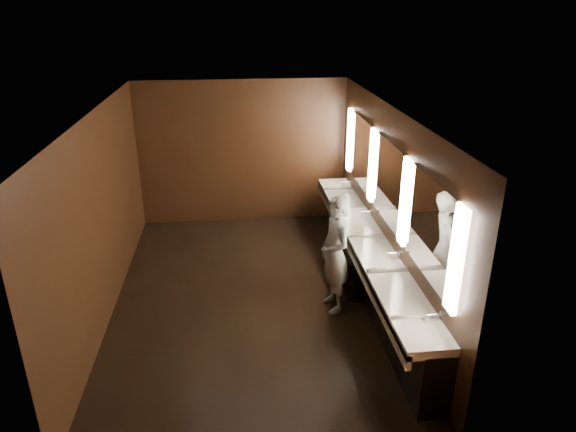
{
  "coord_description": "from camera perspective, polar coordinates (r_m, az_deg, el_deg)",
  "views": [
    {
      "loc": [
        -0.18,
        -6.7,
        4.12
      ],
      "look_at": [
        0.56,
        0.0,
        1.29
      ],
      "focal_mm": 32.0,
      "sensor_mm": 36.0,
      "label": 1
    }
  ],
  "objects": [
    {
      "name": "floor",
      "position": [
        7.86,
        -4.08,
        -8.89
      ],
      "size": [
        6.0,
        6.0,
        0.0
      ],
      "primitive_type": "plane",
      "color": "black",
      "rests_on": "ground"
    },
    {
      "name": "trash_bin",
      "position": [
        7.77,
        7.68,
        -6.88
      ],
      "size": [
        0.42,
        0.42,
        0.61
      ],
      "primitive_type": "cylinder",
      "rotation": [
        0.0,
        0.0,
        -0.07
      ],
      "color": "black",
      "rests_on": "floor"
    },
    {
      "name": "sink_counter",
      "position": [
        7.87,
        9.03,
        -4.98
      ],
      "size": [
        0.55,
        5.4,
        1.01
      ],
      "color": "black",
      "rests_on": "floor"
    },
    {
      "name": "mirror_band",
      "position": [
        7.42,
        11.02,
        3.72
      ],
      "size": [
        0.06,
        5.03,
        1.15
      ],
      "color": "#FCE8CB",
      "rests_on": "wall_right"
    },
    {
      "name": "person",
      "position": [
        7.2,
        5.27,
        -4.27
      ],
      "size": [
        0.53,
        0.7,
        1.72
      ],
      "primitive_type": "imported",
      "rotation": [
        0.0,
        0.0,
        -1.37
      ],
      "color": "#80A4BF",
      "rests_on": "floor"
    },
    {
      "name": "ceiling",
      "position": [
        6.83,
        -4.74,
        11.55
      ],
      "size": [
        4.0,
        6.0,
        0.02
      ],
      "primitive_type": "cube",
      "color": "#2D2D2B",
      "rests_on": "wall_back"
    },
    {
      "name": "wall_back",
      "position": [
        10.07,
        -5.05,
        7.01
      ],
      "size": [
        4.0,
        0.02,
        2.8
      ],
      "primitive_type": "cube",
      "color": "black",
      "rests_on": "floor"
    },
    {
      "name": "wall_right",
      "position": [
        7.55,
        10.96,
        1.21
      ],
      "size": [
        0.02,
        6.0,
        2.8
      ],
      "primitive_type": "cube",
      "color": "black",
      "rests_on": "floor"
    },
    {
      "name": "wall_left",
      "position": [
        7.45,
        -19.93,
        -0.07
      ],
      "size": [
        0.02,
        6.0,
        2.8
      ],
      "primitive_type": "cube",
      "color": "black",
      "rests_on": "floor"
    },
    {
      "name": "wall_front",
      "position": [
        4.59,
        -2.9,
        -13.57
      ],
      "size": [
        4.0,
        0.02,
        2.8
      ],
      "primitive_type": "cube",
      "color": "black",
      "rests_on": "floor"
    }
  ]
}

